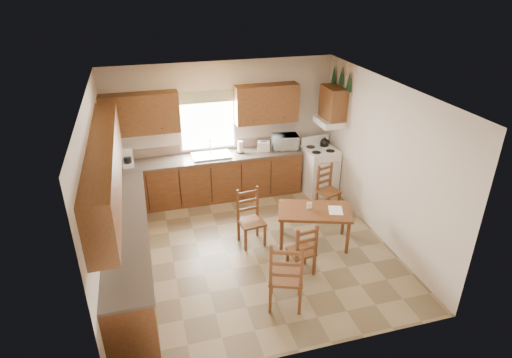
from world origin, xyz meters
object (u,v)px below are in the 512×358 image
object	(u,v)px
microwave	(285,142)
chair_far_left	(252,219)
chair_near_left	(286,272)
stove	(319,171)
chair_near_right	(301,248)
dining_table	(313,226)
chair_far_right	(329,189)

from	to	relation	value
microwave	chair_far_left	world-z (taller)	microwave
chair_near_left	microwave	bearing A→B (deg)	-88.14
chair_near_left	chair_far_left	size ratio (longest dim) A/B	1.12
stove	chair_near_left	world-z (taller)	chair_near_left
chair_near_right	chair_far_left	bearing A→B (deg)	-67.76
stove	microwave	bearing A→B (deg)	148.95
stove	chair_near_right	distance (m)	2.75
chair_near_right	chair_far_left	xyz separation A→B (m)	(-0.53, 0.95, 0.05)
microwave	dining_table	bearing A→B (deg)	-87.81
chair_near_right	chair_far_right	size ratio (longest dim) A/B	0.98
dining_table	stove	bearing A→B (deg)	83.20
stove	chair_far_right	size ratio (longest dim) A/B	1.05
stove	chair_far_right	xyz separation A→B (m)	(-0.11, -0.75, -0.02)
dining_table	chair_near_right	world-z (taller)	chair_near_right
chair_far_left	chair_far_right	bearing A→B (deg)	15.29
chair_near_right	chair_far_left	world-z (taller)	chair_far_left
microwave	chair_far_right	xyz separation A→B (m)	(0.54, -1.06, -0.62)
stove	chair_near_right	world-z (taller)	stove
dining_table	chair_far_right	bearing A→B (deg)	72.63
stove	dining_table	xyz separation A→B (m)	(-0.83, -1.73, -0.15)
microwave	chair_far_left	distance (m)	2.22
microwave	dining_table	xyz separation A→B (m)	(-0.17, -2.04, -0.74)
chair_near_left	chair_near_right	world-z (taller)	chair_near_left
chair_far_right	microwave	bearing A→B (deg)	100.79
stove	chair_near_right	bearing A→B (deg)	-124.35
stove	chair_far_left	bearing A→B (deg)	-147.24
dining_table	chair_near_left	distance (m)	1.62
dining_table	chair_far_right	size ratio (longest dim) A/B	1.34
microwave	chair_near_left	distance (m)	3.55
stove	dining_table	world-z (taller)	stove
chair_near_left	chair_far_right	xyz separation A→B (m)	(1.66, 2.27, -0.10)
chair_near_right	chair_far_right	world-z (taller)	chair_far_right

